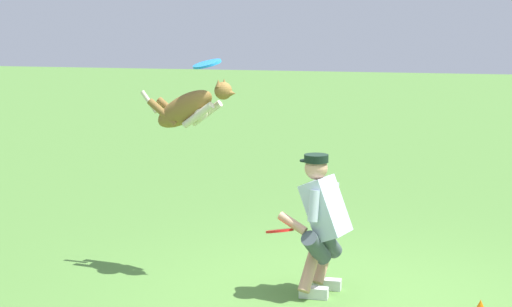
# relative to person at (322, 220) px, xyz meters

# --- Properties ---
(ground_plane) EXTENTS (60.00, 60.00, 0.00)m
(ground_plane) POSITION_rel_person_xyz_m (-0.20, 0.17, -0.70)
(ground_plane) COLOR #538439
(person) EXTENTS (0.67, 0.66, 1.29)m
(person) POSITION_rel_person_xyz_m (0.00, 0.00, 0.00)
(person) COLOR silver
(person) RESTS_ON ground_plane
(dog) EXTENTS (1.07, 0.43, 0.58)m
(dog) POSITION_rel_person_xyz_m (1.39, -0.40, 0.94)
(dog) COLOR olive
(frisbee_flying) EXTENTS (0.33, 0.33, 0.12)m
(frisbee_flying) POSITION_rel_person_xyz_m (1.18, -0.35, 1.38)
(frisbee_flying) COLOR #1E85E5
(frisbee_held) EXTENTS (0.28, 0.28, 0.11)m
(frisbee_held) POSITION_rel_person_xyz_m (0.36, 0.14, -0.09)
(frisbee_held) COLOR red
(frisbee_held) RESTS_ON person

